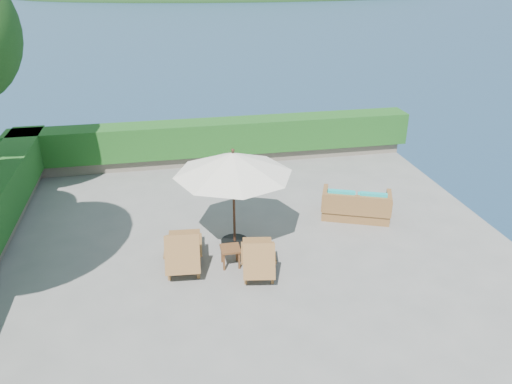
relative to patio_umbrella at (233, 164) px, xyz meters
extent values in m
plane|color=gray|center=(0.26, -0.46, -1.95)|extent=(12.00, 12.00, 0.00)
cube|color=#60574C|center=(0.26, -0.46, -3.50)|extent=(12.00, 12.00, 3.00)
plane|color=#162845|center=(0.26, -0.46, -4.95)|extent=(600.00, 600.00, 0.00)
cube|color=slate|center=(0.26, 5.14, -1.77)|extent=(12.00, 0.60, 0.36)
cube|color=#184012|center=(0.26, 5.14, -1.10)|extent=(12.40, 0.90, 1.00)
cylinder|color=black|center=(0.00, 0.00, -1.90)|extent=(0.63, 0.63, 0.10)
cylinder|color=#341E12|center=(0.00, 0.00, -0.84)|extent=(0.06, 0.06, 2.22)
cone|color=beige|center=(0.00, 0.00, 0.02)|extent=(2.60, 2.60, 0.49)
sphere|color=#341E12|center=(0.00, 0.00, 0.32)|extent=(0.08, 0.08, 0.08)
cube|color=olive|center=(-1.51, -1.13, -1.81)|extent=(0.07, 0.07, 0.27)
cube|color=olive|center=(-0.93, -1.18, -1.81)|extent=(0.07, 0.07, 0.27)
cube|color=olive|center=(-1.41, 0.12, -1.81)|extent=(0.07, 0.07, 0.27)
cube|color=olive|center=(-0.82, 0.07, -1.81)|extent=(0.07, 0.07, 0.27)
cube|color=olive|center=(-1.16, -0.43, -1.64)|extent=(0.80, 1.41, 0.09)
cube|color=olive|center=(-1.22, -1.21, -1.34)|extent=(0.72, 0.50, 0.73)
cube|color=olive|center=(-1.53, -0.61, -1.48)|extent=(0.14, 0.89, 0.05)
cube|color=olive|center=(-0.82, -0.67, -1.48)|extent=(0.14, 0.89, 0.05)
cube|color=olive|center=(-0.02, -1.57, -1.83)|extent=(0.07, 0.07, 0.25)
cube|color=olive|center=(0.50, -1.65, -1.83)|extent=(0.07, 0.07, 0.25)
cube|color=olive|center=(0.16, -0.44, -1.83)|extent=(0.07, 0.07, 0.25)
cube|color=olive|center=(0.69, -0.53, -1.83)|extent=(0.07, 0.07, 0.25)
cube|color=olive|center=(0.35, -0.95, -1.66)|extent=(0.82, 1.32, 0.09)
cube|color=olive|center=(0.23, -1.66, -1.40)|extent=(0.68, 0.50, 0.67)
cube|color=olive|center=(0.00, -1.09, -1.52)|extent=(0.19, 0.81, 0.05)
cube|color=olive|center=(0.63, -1.19, -1.52)|extent=(0.19, 0.81, 0.05)
cube|color=brown|center=(-0.38, -1.00, -1.76)|extent=(0.04, 0.04, 0.39)
cube|color=brown|center=(-0.06, -1.00, -1.76)|extent=(0.04, 0.04, 0.39)
cube|color=brown|center=(-0.38, -0.69, -1.76)|extent=(0.04, 0.04, 0.39)
cube|color=brown|center=(-0.06, -0.69, -1.76)|extent=(0.04, 0.04, 0.39)
cube|color=brown|center=(-0.22, -0.85, -1.54)|extent=(0.41, 0.41, 0.04)
cube|color=olive|center=(3.18, 0.74, -1.77)|extent=(1.83, 1.38, 0.37)
cube|color=olive|center=(3.04, 0.39, -1.45)|extent=(1.57, 0.73, 0.50)
cube|color=olive|center=(2.45, 1.04, -1.49)|extent=(0.41, 0.80, 0.41)
cube|color=olive|center=(3.91, 0.45, -1.49)|extent=(0.41, 0.80, 0.41)
cube|color=teal|center=(2.84, 0.93, -1.50)|extent=(0.91, 0.88, 0.16)
cube|color=teal|center=(3.55, 0.64, -1.50)|extent=(0.91, 0.88, 0.16)
cube|color=teal|center=(2.71, 0.61, -1.29)|extent=(0.64, 0.36, 0.33)
cube|color=teal|center=(3.43, 0.33, -1.29)|extent=(0.64, 0.36, 0.33)
camera|label=1|loc=(-1.41, -9.69, 3.91)|focal=35.00mm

